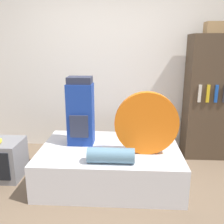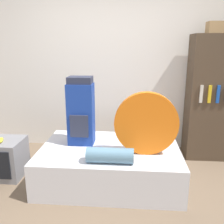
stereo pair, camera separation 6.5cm
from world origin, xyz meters
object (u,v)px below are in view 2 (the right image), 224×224
object	(u,v)px
tent_bag	(146,124)
cardboard_box	(219,27)
backpack	(81,112)
television	(1,158)
bookshelf	(212,98)
sleeping_roll	(110,155)

from	to	relation	value
tent_bag	cardboard_box	distance (m)	1.74
cardboard_box	tent_bag	bearing A→B (deg)	-136.16
backpack	tent_bag	distance (m)	0.84
television	bookshelf	xyz separation A→B (m)	(2.84, 0.84, 0.66)
tent_bag	bookshelf	world-z (taller)	bookshelf
tent_bag	cardboard_box	size ratio (longest dim) A/B	2.39
tent_bag	backpack	bearing A→B (deg)	162.10
tent_bag	television	world-z (taller)	tent_bag
sleeping_roll	tent_bag	bearing A→B (deg)	34.73
bookshelf	cardboard_box	xyz separation A→B (m)	(-0.02, -0.03, 0.98)
television	bookshelf	world-z (taller)	bookshelf
television	cardboard_box	world-z (taller)	cardboard_box
tent_bag	bookshelf	size ratio (longest dim) A/B	0.40
backpack	tent_bag	size ratio (longest dim) A/B	1.17
sleeping_roll	cardboard_box	xyz separation A→B (m)	(1.37, 1.21, 1.36)
sleeping_roll	backpack	bearing A→B (deg)	127.95
backpack	bookshelf	world-z (taller)	bookshelf
backpack	sleeping_roll	size ratio (longest dim) A/B	1.69
bookshelf	cardboard_box	world-z (taller)	cardboard_box
tent_bag	sleeping_roll	xyz separation A→B (m)	(-0.39, -0.27, -0.28)
sleeping_roll	television	bearing A→B (deg)	164.48
backpack	television	bearing A→B (deg)	-173.34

